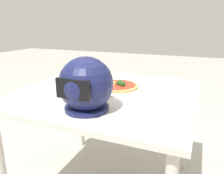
% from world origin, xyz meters
% --- Properties ---
extents(dining_table, '(1.05, 1.00, 0.73)m').
position_xyz_m(dining_table, '(0.00, 0.00, 0.65)').
color(dining_table, beige).
rests_on(dining_table, ground).
extents(pizza_plate, '(0.33, 0.33, 0.01)m').
position_xyz_m(pizza_plate, '(-0.05, -0.06, 0.74)').
color(pizza_plate, white).
rests_on(pizza_plate, dining_table).
extents(pizza, '(0.26, 0.26, 0.05)m').
position_xyz_m(pizza, '(-0.05, -0.06, 0.76)').
color(pizza, tan).
rests_on(pizza, pizza_plate).
extents(motorcycle_helmet, '(0.26, 0.26, 0.26)m').
position_xyz_m(motorcycle_helmet, '(-0.03, 0.32, 0.86)').
color(motorcycle_helmet, '#191E4C').
rests_on(motorcycle_helmet, dining_table).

